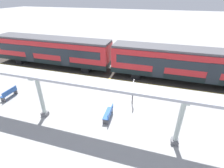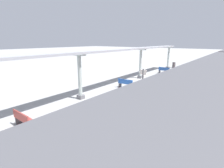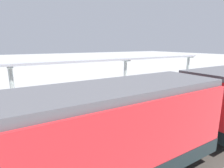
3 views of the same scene
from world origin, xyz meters
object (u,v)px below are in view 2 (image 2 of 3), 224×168
(canopy_pillar_third, at_px, (80,77))
(passenger_waiting_near_edge, at_px, (60,164))
(train_far_carriage, at_px, (220,105))
(bench_near_end, at_px, (164,70))
(bench_far_end, at_px, (24,120))
(trash_bin, at_px, (174,65))
(bench_mid_platform, at_px, (126,84))
(canopy_pillar_second, at_px, (140,64))
(platform_info_sign, at_px, (143,80))
(canopy_pillar_nearest, at_px, (168,58))

(canopy_pillar_third, relative_size, passenger_waiting_near_edge, 1.91)
(train_far_carriage, bearing_deg, passenger_waiting_near_edge, 60.42)
(train_far_carriage, height_order, canopy_pillar_third, train_far_carriage)
(bench_near_end, bearing_deg, bench_far_end, 89.58)
(trash_bin, distance_m, passenger_waiting_near_edge, 26.35)
(train_far_carriage, bearing_deg, bench_mid_platform, -34.76)
(canopy_pillar_second, relative_size, passenger_waiting_near_edge, 1.91)
(bench_mid_platform, relative_size, bench_far_end, 1.01)
(train_far_carriage, xyz_separation_m, canopy_pillar_second, (8.92, -10.14, -0.13))
(canopy_pillar_third, xyz_separation_m, bench_near_end, (-1.20, -13.72, -1.26))
(canopy_pillar_second, height_order, platform_info_sign, canopy_pillar_second)
(bench_far_end, bearing_deg, bench_near_end, -90.42)
(canopy_pillar_second, bearing_deg, train_far_carriage, 131.32)
(bench_far_end, bearing_deg, bench_mid_platform, -90.14)
(canopy_pillar_second, xyz_separation_m, canopy_pillar_third, (0.00, 9.27, 0.00))
(train_far_carriage, bearing_deg, canopy_pillar_second, -48.68)
(bench_far_end, bearing_deg, canopy_pillar_second, -85.68)
(canopy_pillar_nearest, distance_m, bench_near_end, 4.90)
(bench_mid_platform, bearing_deg, train_far_carriage, 145.24)
(canopy_pillar_third, distance_m, passenger_waiting_near_edge, 8.56)
(train_far_carriage, height_order, bench_mid_platform, train_far_carriage)
(canopy_pillar_second, bearing_deg, canopy_pillar_third, 90.00)
(train_far_carriage, bearing_deg, bench_near_end, -62.12)
(train_far_carriage, distance_m, bench_far_end, 8.89)
(bench_near_end, height_order, trash_bin, trash_bin)
(bench_far_end, bearing_deg, platform_info_sign, -106.32)
(passenger_waiting_near_edge, bearing_deg, trash_bin, -78.16)
(bench_near_end, bearing_deg, platform_info_sign, 102.07)
(canopy_pillar_second, xyz_separation_m, bench_far_end, (-1.06, 14.08, -1.26))
(canopy_pillar_second, bearing_deg, canopy_pillar_nearest, -90.00)
(canopy_pillar_second, xyz_separation_m, passenger_waiting_near_edge, (-5.92, 15.42, -0.61))
(bench_far_end, height_order, platform_info_sign, platform_info_sign)
(trash_bin, bearing_deg, canopy_pillar_nearest, 68.83)
(canopy_pillar_second, height_order, bench_near_end, canopy_pillar_second)
(platform_info_sign, height_order, passenger_waiting_near_edge, platform_info_sign)
(bench_near_end, bearing_deg, bench_mid_platform, 89.28)
(train_far_carriage, xyz_separation_m, bench_mid_platform, (7.83, -5.43, -1.39))
(canopy_pillar_third, xyz_separation_m, bench_far_end, (-1.06, 4.81, -1.26))
(bench_far_end, height_order, passenger_waiting_near_edge, passenger_waiting_near_edge)
(canopy_pillar_third, bearing_deg, canopy_pillar_nearest, -90.00)
(bench_mid_platform, bearing_deg, passenger_waiting_near_edge, 114.29)
(canopy_pillar_third, distance_m, platform_info_sign, 4.76)
(canopy_pillar_nearest, distance_m, trash_bin, 1.91)
(canopy_pillar_third, xyz_separation_m, passenger_waiting_near_edge, (-5.92, 6.15, -0.61))
(bench_near_end, distance_m, trash_bin, 5.96)
(bench_near_end, relative_size, bench_far_end, 1.00)
(train_far_carriage, relative_size, canopy_pillar_nearest, 4.34)
(passenger_waiting_near_edge, bearing_deg, platform_info_sign, -75.21)
(train_far_carriage, xyz_separation_m, passenger_waiting_near_edge, (3.00, 5.28, -0.74))
(canopy_pillar_nearest, bearing_deg, canopy_pillar_second, 90.00)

